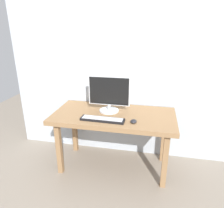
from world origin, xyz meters
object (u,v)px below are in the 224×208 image
at_px(monitor, 109,94).
at_px(mouse, 134,121).
at_px(keyboard_primary, 102,119).
at_px(desk, 114,120).

xyz_separation_m(monitor, mouse, (0.32, -0.27, -0.19)).
bearing_deg(keyboard_primary, desk, 67.35).
relative_size(desk, keyboard_primary, 2.92).
height_order(keyboard_primary, mouse, mouse).
height_order(desk, mouse, mouse).
bearing_deg(keyboard_primary, monitor, 87.57).
xyz_separation_m(monitor, keyboard_primary, (-0.01, -0.28, -0.20)).
relative_size(monitor, keyboard_primary, 1.01).
distance_m(keyboard_primary, mouse, 0.33).
height_order(desk, keyboard_primary, keyboard_primary).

